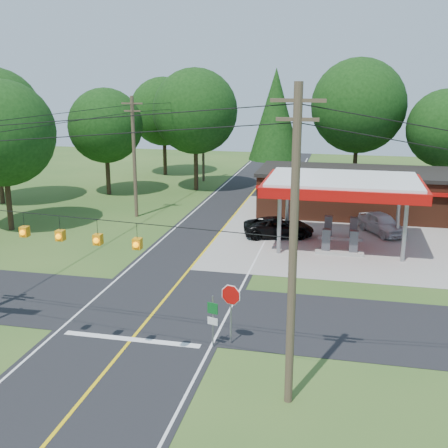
% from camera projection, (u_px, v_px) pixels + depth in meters
% --- Properties ---
extents(ground, '(120.00, 120.00, 0.00)m').
position_uv_depth(ground, '(157.00, 309.00, 28.94)').
color(ground, '#2C511C').
rests_on(ground, ground).
extents(main_highway, '(8.00, 120.00, 0.02)m').
position_uv_depth(main_highway, '(157.00, 308.00, 28.94)').
color(main_highway, black).
rests_on(main_highway, ground).
extents(cross_road, '(70.00, 7.00, 0.02)m').
position_uv_depth(cross_road, '(157.00, 308.00, 28.94)').
color(cross_road, black).
rests_on(cross_road, ground).
extents(lane_center_yellow, '(0.15, 110.00, 0.00)m').
position_uv_depth(lane_center_yellow, '(157.00, 308.00, 28.93)').
color(lane_center_yellow, yellow).
rests_on(lane_center_yellow, main_highway).
extents(gas_canopy, '(10.60, 7.40, 4.88)m').
position_uv_depth(gas_canopy, '(343.00, 187.00, 38.23)').
color(gas_canopy, gray).
rests_on(gas_canopy, ground).
extents(convenience_store, '(16.40, 7.55, 3.80)m').
position_uv_depth(convenience_store, '(355.00, 192.00, 48.06)').
color(convenience_store, '#542818').
rests_on(convenience_store, ground).
extents(utility_pole_near_right, '(1.80, 0.30, 11.50)m').
position_uv_depth(utility_pole_near_right, '(293.00, 248.00, 19.24)').
color(utility_pole_near_right, '#473828').
rests_on(utility_pole_near_right, ground).
extents(utility_pole_far_left, '(1.80, 0.30, 10.00)m').
position_uv_depth(utility_pole_far_left, '(134.00, 155.00, 46.22)').
color(utility_pole_far_left, '#473828').
rests_on(utility_pole_far_left, ground).
extents(utility_pole_north, '(0.30, 0.30, 9.50)m').
position_uv_depth(utility_pole_north, '(203.00, 139.00, 62.06)').
color(utility_pole_north, '#473828').
rests_on(utility_pole_north, ground).
extents(overhead_beacons, '(17.04, 2.04, 1.03)m').
position_uv_depth(overhead_beacons, '(78.00, 220.00, 21.87)').
color(overhead_beacons, black).
rests_on(overhead_beacons, ground).
extents(treeline_backdrop, '(70.27, 51.59, 13.30)m').
position_uv_depth(treeline_backdrop, '(252.00, 123.00, 49.47)').
color(treeline_backdrop, '#332316').
rests_on(treeline_backdrop, ground).
extents(suv_car, '(6.32, 6.32, 1.44)m').
position_uv_depth(suv_car, '(279.00, 227.00, 41.50)').
color(suv_car, black).
rests_on(suv_car, ground).
extents(sedan_car, '(6.33, 6.33, 1.58)m').
position_uv_depth(sedan_car, '(382.00, 223.00, 42.29)').
color(sedan_car, silver).
rests_on(sedan_car, ground).
extents(octagonal_stop_sign, '(0.94, 0.32, 2.84)m').
position_uv_depth(octagonal_stop_sign, '(231.00, 299.00, 24.61)').
color(octagonal_stop_sign, gray).
rests_on(octagonal_stop_sign, ground).
extents(route_sign_post, '(0.49, 0.17, 2.44)m').
position_uv_depth(route_sign_post, '(213.00, 317.00, 24.45)').
color(route_sign_post, gray).
rests_on(route_sign_post, ground).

